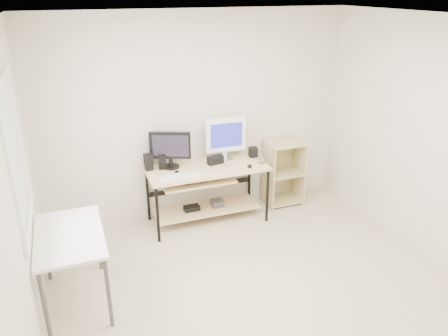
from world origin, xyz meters
The scene contains 16 objects.
room centered at (-0.14, 0.04, 1.32)m, with size 4.01×4.01×2.62m.
desk centered at (-0.03, 1.66, 0.54)m, with size 1.50×0.65×0.75m.
side_table centered at (-1.68, 0.60, 0.67)m, with size 0.60×1.00×0.75m.
shelf_unit centered at (1.15, 1.82, 0.45)m, with size 0.50×0.40×0.90m.
black_monitor centered at (-0.42, 1.80, 1.01)m, with size 0.49×0.24×0.46m.
white_imac centered at (0.31, 1.81, 1.07)m, with size 0.53×0.17×0.56m.
keyboard centered at (-0.39, 1.51, 0.76)m, with size 0.48×0.13×0.02m, color white.
mouse centered at (0.25, 1.62, 0.77)m, with size 0.06×0.10×0.03m, color #B6B6BB.
center_speaker centered at (0.14, 1.73, 0.80)m, with size 0.20×0.09×0.10m, color black.
speaker_left centered at (-0.69, 1.83, 0.86)m, with size 0.11×0.11×0.20m.
speaker_right centered at (0.69, 1.79, 0.81)m, with size 0.11×0.11×0.13m, color black.
audio_controller centered at (-0.53, 1.79, 0.84)m, with size 0.09×0.06×0.18m, color black.
volume_puck centered at (-0.40, 1.61, 0.76)m, with size 0.05×0.05×0.02m, color black.
smartphone centered at (0.50, 1.48, 0.75)m, with size 0.05×0.10×0.01m, color black.
coaster centered at (0.69, 1.54, 0.75)m, with size 0.10×0.10×0.01m, color olive.
drinking_glass centered at (0.69, 1.54, 0.83)m, with size 0.07×0.07×0.15m, color white.
Camera 1 is at (-1.56, -3.10, 2.84)m, focal length 35.00 mm.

